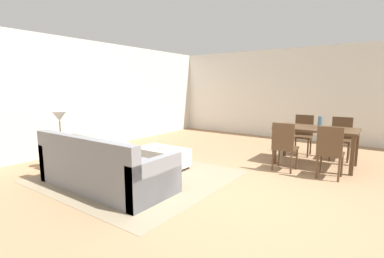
% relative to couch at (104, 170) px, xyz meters
% --- Properties ---
extents(ground_plane, '(10.80, 10.80, 0.00)m').
position_rel_couch_xyz_m(ground_plane, '(1.87, 0.94, -0.29)').
color(ground_plane, '#9E7A56').
extents(wall_back, '(9.00, 0.12, 2.70)m').
position_rel_couch_xyz_m(wall_back, '(1.87, 5.94, 1.06)').
color(wall_back, silver).
rests_on(wall_back, ground_plane).
extents(wall_left, '(0.12, 11.00, 2.70)m').
position_rel_couch_xyz_m(wall_left, '(-2.63, 1.44, 1.06)').
color(wall_left, silver).
rests_on(wall_left, ground_plane).
extents(area_rug, '(3.00, 2.80, 0.01)m').
position_rel_couch_xyz_m(area_rug, '(0.04, 0.68, -0.28)').
color(area_rug, gray).
rests_on(area_rug, ground_plane).
extents(couch, '(2.25, 0.98, 0.86)m').
position_rel_couch_xyz_m(couch, '(0.00, 0.00, 0.00)').
color(couch, gray).
rests_on(couch, ground_plane).
extents(ottoman_table, '(0.98, 0.59, 0.40)m').
position_rel_couch_xyz_m(ottoman_table, '(0.07, 1.30, -0.06)').
color(ottoman_table, silver).
rests_on(ottoman_table, ground_plane).
extents(side_table, '(0.40, 0.40, 0.59)m').
position_rel_couch_xyz_m(side_table, '(-1.43, 0.13, 0.18)').
color(side_table, brown).
rests_on(side_table, ground_plane).
extents(table_lamp, '(0.26, 0.26, 0.53)m').
position_rel_couch_xyz_m(table_lamp, '(-1.43, 0.13, 0.72)').
color(table_lamp, brown).
rests_on(table_lamp, side_table).
extents(dining_table, '(1.52, 0.85, 0.76)m').
position_rel_couch_xyz_m(dining_table, '(2.42, 3.29, 0.37)').
color(dining_table, '#513823').
rests_on(dining_table, ground_plane).
extents(dining_chair_near_left, '(0.41, 0.41, 0.92)m').
position_rel_couch_xyz_m(dining_chair_near_left, '(2.05, 2.47, 0.23)').
color(dining_chair_near_left, '#513823').
rests_on(dining_chair_near_left, ground_plane).
extents(dining_chair_near_right, '(0.40, 0.40, 0.92)m').
position_rel_couch_xyz_m(dining_chair_near_right, '(2.82, 2.48, 0.23)').
color(dining_chair_near_right, '#513823').
rests_on(dining_chair_near_right, ground_plane).
extents(dining_chair_far_left, '(0.42, 0.42, 0.92)m').
position_rel_couch_xyz_m(dining_chair_far_left, '(2.00, 4.05, 0.23)').
color(dining_chair_far_left, '#513823').
rests_on(dining_chair_far_left, ground_plane).
extents(dining_chair_far_right, '(0.42, 0.42, 0.92)m').
position_rel_couch_xyz_m(dining_chair_far_right, '(2.79, 4.06, 0.23)').
color(dining_chair_far_right, '#513823').
rests_on(dining_chair_far_right, ground_plane).
extents(vase_centerpiece, '(0.08, 0.08, 0.23)m').
position_rel_couch_xyz_m(vase_centerpiece, '(2.48, 3.34, 0.59)').
color(vase_centerpiece, slate).
rests_on(vase_centerpiece, dining_table).
extents(book_on_ottoman, '(0.30, 0.26, 0.03)m').
position_rel_couch_xyz_m(book_on_ottoman, '(0.14, 1.31, 0.13)').
color(book_on_ottoman, silver).
rests_on(book_on_ottoman, ottoman_table).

